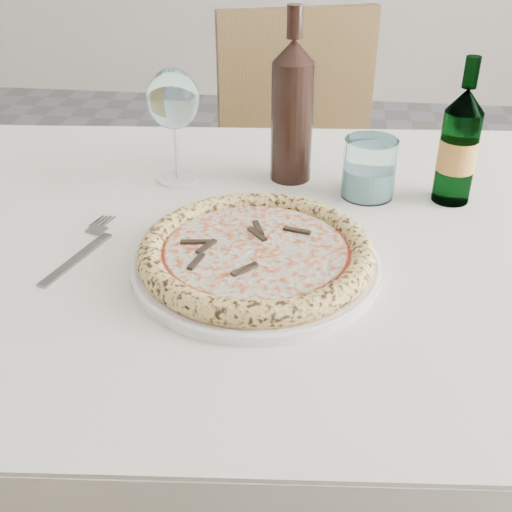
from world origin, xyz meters
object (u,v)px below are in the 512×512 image
Objects in this scene: pizza at (256,252)px; tumbler at (369,172)px; beer_bottle at (459,146)px; chair_far at (303,172)px; dining_table at (264,278)px; plate at (256,263)px; wine_bottle at (292,110)px; wine_glass at (173,102)px.

tumbler reaches higher than pizza.
chair_far is at bearing 114.34° from beer_bottle.
plate reaches higher than dining_table.
beer_bottle is 0.81× the size of wine_bottle.
tumbler reaches higher than dining_table.
chair_far reaches higher than pizza.
chair_far reaches higher than dining_table.
chair_far is 0.64m from wine_bottle.
chair_far reaches higher than tumbler.
dining_table is 0.25m from tumbler.
pizza is at bearing -163.78° from plate.
chair_far is 2.72× the size of plate.
dining_table is at bearing -91.97° from chair_far.
beer_bottle is at bearing -11.94° from wine_bottle.
tumbler is at bearing 57.91° from pizza.
beer_bottle reaches higher than pizza.
plate is 1.06× the size of pizza.
beer_bottle is (0.29, 0.25, 0.07)m from pizza.
wine_glass is 1.99× the size of tumbler.
beer_bottle is at bearing -0.63° from tumbler.
dining_table is 0.33m from wine_glass.
tumbler reaches higher than plate.
pizza is 0.30m from tumbler.
chair_far is at bearing 70.82° from wine_glass.
beer_bottle is (0.29, 0.15, 0.18)m from dining_table.
chair_far is 0.70m from wine_glass.
dining_table is 16.51× the size of tumbler.
chair_far is 3.19× the size of wine_bottle.
wine_glass is 0.47m from beer_bottle.
wine_glass reaches higher than pizza.
dining_table is at bearing 90.00° from plate.
wine_bottle is at bearing 8.96° from wine_glass.
dining_table is at bearing 90.00° from pizza.
beer_bottle reaches higher than tumbler.
tumbler is at bearing 179.37° from beer_bottle.
chair_far is 0.72m from beer_bottle.
dining_table is 0.29m from wine_bottle.
wine_glass is (-0.17, 0.28, 0.13)m from plate.
tumbler is 0.42× the size of beer_bottle.
plate is at bearing -122.09° from tumbler.
dining_table is 5.55× the size of wine_bottle.
pizza is 1.37× the size of beer_bottle.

